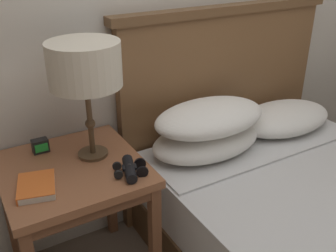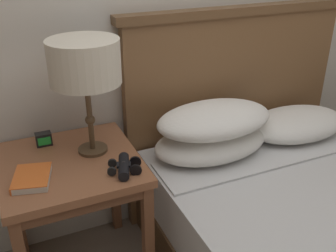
# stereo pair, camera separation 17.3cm
# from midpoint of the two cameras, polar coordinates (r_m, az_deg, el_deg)

# --- Properties ---
(nightstand) EXTENTS (0.58, 0.58, 0.64)m
(nightstand) POSITION_cam_midpoint_polar(r_m,az_deg,el_deg) (1.76, -16.38, -8.07)
(nightstand) COLOR brown
(nightstand) RESTS_ON ground_plane
(bed) EXTENTS (1.35, 1.95, 1.18)m
(bed) POSITION_cam_midpoint_polar(r_m,az_deg,el_deg) (1.95, 19.87, -14.55)
(bed) COLOR #4E3520
(bed) RESTS_ON ground_plane
(table_lamp) EXTENTS (0.29, 0.29, 0.50)m
(table_lamp) POSITION_cam_midpoint_polar(r_m,az_deg,el_deg) (1.61, -15.07, 8.25)
(table_lamp) COLOR #4C3823
(table_lamp) RESTS_ON nightstand
(book_on_nightstand) EXTENTS (0.18, 0.21, 0.03)m
(book_on_nightstand) POSITION_cam_midpoint_polar(r_m,az_deg,el_deg) (1.61, -21.62, -8.26)
(book_on_nightstand) COLOR silver
(book_on_nightstand) RESTS_ON nightstand
(binoculars_pair) EXTENTS (0.15, 0.16, 0.05)m
(binoculars_pair) POSITION_cam_midpoint_polar(r_m,az_deg,el_deg) (1.60, -8.67, -6.26)
(binoculars_pair) COLOR black
(binoculars_pair) RESTS_ON nightstand
(alarm_clock) EXTENTS (0.07, 0.05, 0.06)m
(alarm_clock) POSITION_cam_midpoint_polar(r_m,az_deg,el_deg) (1.85, -20.64, -2.78)
(alarm_clock) COLOR black
(alarm_clock) RESTS_ON nightstand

